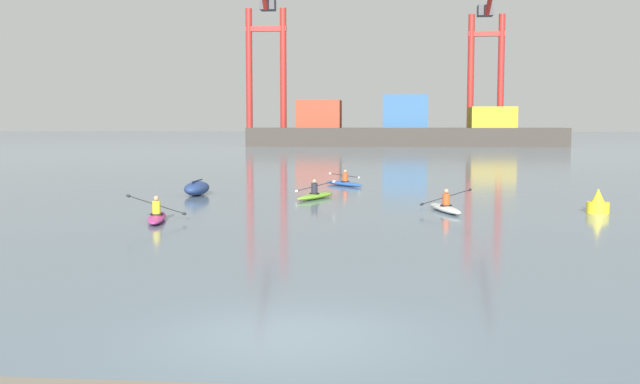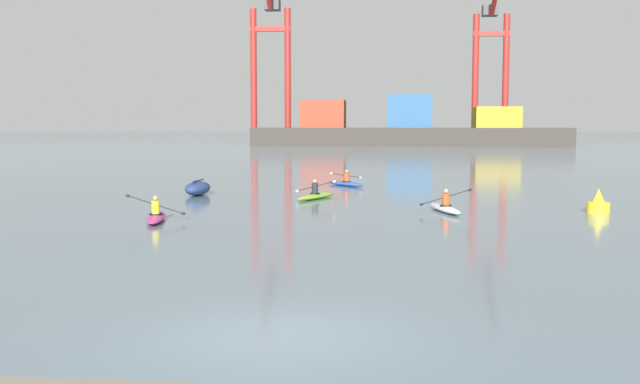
% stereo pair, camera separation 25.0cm
% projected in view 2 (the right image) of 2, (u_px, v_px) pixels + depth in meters
% --- Properties ---
extents(ground_plane, '(800.00, 800.00, 0.00)m').
position_uv_depth(ground_plane, '(279.00, 338.00, 12.13)').
color(ground_plane, slate).
extents(container_barge, '(52.68, 9.63, 8.59)m').
position_uv_depth(container_barge, '(407.00, 130.00, 122.99)').
color(container_barge, '#38332D').
rests_on(container_barge, ground).
extents(gantry_crane_west, '(7.65, 15.76, 34.89)m').
position_uv_depth(gantry_crane_west, '(270.00, 52.00, 135.54)').
color(gantry_crane_west, maroon).
rests_on(gantry_crane_west, ground).
extents(gantry_crane_west_mid, '(6.75, 17.60, 32.09)m').
position_uv_depth(gantry_crane_west_mid, '(491.00, 56.00, 134.69)').
color(gantry_crane_west_mid, maroon).
rests_on(gantry_crane_west_mid, ground).
extents(capsized_dinghy, '(1.15, 2.62, 0.76)m').
position_uv_depth(capsized_dinghy, '(198.00, 188.00, 36.80)').
color(capsized_dinghy, navy).
rests_on(capsized_dinghy, ground).
extents(channel_buoy, '(0.90, 0.90, 1.00)m').
position_uv_depth(channel_buoy, '(598.00, 204.00, 29.20)').
color(channel_buoy, yellow).
rests_on(channel_buoy, ground).
extents(kayak_lime, '(2.06, 3.36, 0.95)m').
position_uv_depth(kayak_lime, '(316.00, 195.00, 34.95)').
color(kayak_lime, '#7ABC2D').
rests_on(kayak_lime, ground).
extents(kayak_white, '(2.17, 3.44, 0.97)m').
position_uv_depth(kayak_white, '(445.00, 208.00, 29.72)').
color(kayak_white, silver).
rests_on(kayak_white, ground).
extents(kayak_blue, '(2.61, 3.01, 0.95)m').
position_uv_depth(kayak_blue, '(346.00, 183.00, 42.42)').
color(kayak_blue, '#2856B2').
rests_on(kayak_blue, ground).
extents(kayak_magenta, '(2.14, 3.45, 1.04)m').
position_uv_depth(kayak_magenta, '(156.00, 216.00, 26.89)').
color(kayak_magenta, '#C13384').
rests_on(kayak_magenta, ground).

